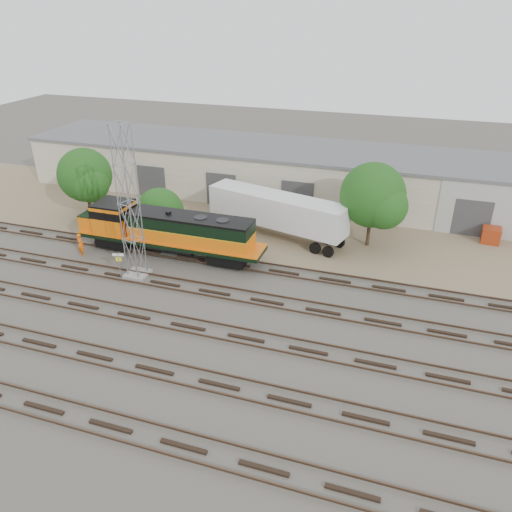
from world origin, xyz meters
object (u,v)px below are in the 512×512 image
(locomotive, at_px, (167,231))
(worker, at_px, (81,244))
(signal_tower, at_px, (129,206))
(semi_trailer, at_px, (280,212))

(locomotive, relative_size, worker, 8.17)
(signal_tower, relative_size, worker, 5.98)
(locomotive, xyz_separation_m, signal_tower, (-0.74, -3.83, 3.46))
(locomotive, distance_m, semi_trailer, 9.97)
(signal_tower, bearing_deg, semi_trailer, 49.52)
(semi_trailer, bearing_deg, worker, -135.26)
(semi_trailer, bearing_deg, signal_tower, -115.65)
(locomotive, relative_size, semi_trailer, 1.22)
(worker, height_order, semi_trailer, semi_trailer)
(worker, bearing_deg, signal_tower, -178.57)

